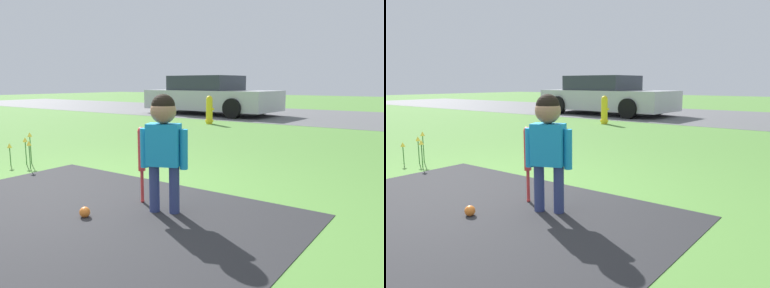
{
  "view_description": "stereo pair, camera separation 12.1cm",
  "coord_description": "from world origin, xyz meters",
  "views": [
    {
      "loc": [
        2.65,
        -2.05,
        1.07
      ],
      "look_at": [
        0.76,
        0.67,
        0.52
      ],
      "focal_mm": 35.0,
      "sensor_mm": 36.0,
      "label": 1
    },
    {
      "loc": [
        2.75,
        -1.98,
        1.07
      ],
      "look_at": [
        0.76,
        0.67,
        0.52
      ],
      "focal_mm": 35.0,
      "sensor_mm": 36.0,
      "label": 2
    }
  ],
  "objects": [
    {
      "name": "ground_plane",
      "position": [
        0.0,
        0.0,
        0.0
      ],
      "size": [
        60.0,
        60.0,
        0.0
      ],
      "primitive_type": "plane",
      "color": "#518438"
    },
    {
      "name": "street_strip",
      "position": [
        0.0,
        10.1,
        0.0
      ],
      "size": [
        40.0,
        6.0,
        0.01
      ],
      "color": "#59595B",
      "rests_on": "ground"
    },
    {
      "name": "child",
      "position": [
        0.76,
        0.27,
        0.63
      ],
      "size": [
        0.37,
        0.24,
        0.98
      ],
      "rotation": [
        0.0,
        0.0,
        0.39
      ],
      "color": "navy",
      "rests_on": "ground"
    },
    {
      "name": "baseball_bat",
      "position": [
        0.43,
        0.36,
        0.44
      ],
      "size": [
        0.06,
        0.06,
        0.68
      ],
      "color": "red",
      "rests_on": "ground"
    },
    {
      "name": "sports_ball",
      "position": [
        0.31,
        -0.19,
        0.04
      ],
      "size": [
        0.09,
        0.09,
        0.09
      ],
      "color": "orange",
      "rests_on": "ground"
    },
    {
      "name": "fire_hydrant",
      "position": [
        -2.56,
        6.23,
        0.36
      ],
      "size": [
        0.24,
        0.21,
        0.73
      ],
      "color": "yellow",
      "rests_on": "ground"
    },
    {
      "name": "parked_car",
      "position": [
        -4.18,
        8.84,
        0.62
      ],
      "size": [
        4.62,
        2.23,
        1.3
      ],
      "rotation": [
        0.0,
        0.0,
        -0.05
      ],
      "color": "#B7B7BC",
      "rests_on": "ground"
    },
    {
      "name": "flower_bed",
      "position": [
        -1.85,
        0.61,
        0.3
      ],
      "size": [
        0.45,
        0.27,
        0.43
      ],
      "color": "#38702D",
      "rests_on": "ground"
    }
  ]
}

